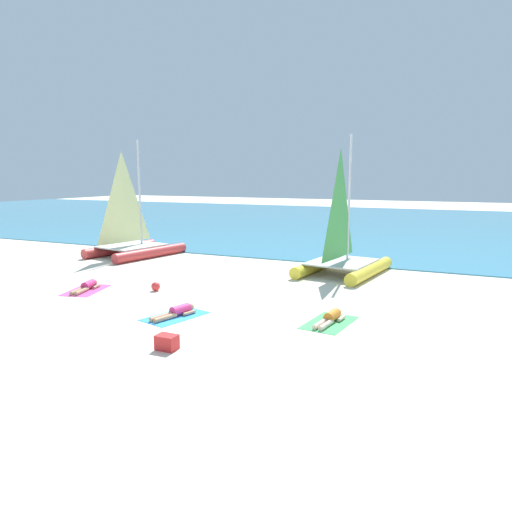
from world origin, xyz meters
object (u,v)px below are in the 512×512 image
Objects in this scene: sailboat_yellow at (342,254)px; towel_middle at (175,316)px; towel_left at (86,290)px; sunbather_left at (87,286)px; towel_right at (329,323)px; cooler_box at (167,342)px; beach_ball at (156,286)px; sunbather_right at (330,318)px; sailboat_red at (133,239)px; sunbather_middle at (177,312)px.

towel_middle is (-2.95, -8.04, -0.86)m from sailboat_yellow.
towel_left is (-7.73, -6.66, -0.86)m from sailboat_yellow.
sunbather_left is 0.82× the size of towel_right.
sunbather_left is (-0.02, 0.06, 0.13)m from towel_left.
cooler_box reaches higher than towel_middle.
towel_left is at bearing -157.22° from beach_ball.
sunbather_right is at bearing -8.57° from beach_ball.
towel_middle is 4.50m from towel_right.
towel_right is at bearing -90.00° from sunbather_right.
cooler_box is at bearing -122.04° from sunbather_right.
sailboat_red is at bearing 151.12° from towel_right.
sailboat_red is 3.11× the size of towel_middle.
cooler_box reaches higher than sunbather_right.
sailboat_red reaches higher than sunbather_middle.
sunbather_right is at bearing 31.66° from sunbather_middle.
beach_ball reaches higher than towel_middle.
sailboat_yellow is 10.24m from towel_left.
sunbather_left is at bearing 104.72° from towel_left.
cooler_box reaches higher than sunbather_left.
sunbather_middle is 4.49m from sunbather_right.
towel_middle is 5.87× the size of beach_ball.
sunbather_right is (12.33, -6.73, -0.75)m from sailboat_red.
sailboat_yellow is at bearing 81.18° from cooler_box.
sailboat_red is 3.80× the size of sunbather_left.
sailboat_yellow is 3.70× the size of sunbather_right.
towel_left is 5.87× the size of beach_ball.
sailboat_yellow is 7.85m from beach_ball.
sailboat_yellow is 6.87m from sunbather_right.
sailboat_red reaches higher than sunbather_left.
sailboat_yellow is at bearing 46.48° from beach_ball.
towel_middle and towel_right have the same top height.
beach_ball is at bearing -34.70° from sailboat_red.
sailboat_red is at bearing 149.98° from sunbather_middle.
cooler_box is at bearing -46.43° from sunbather_left.
towel_middle is at bearing -44.30° from beach_ball.
sunbather_left is 9.11m from towel_right.
sunbather_middle is at bearing 75.03° from towel_middle.
beach_ball is at bearing 178.25° from sunbather_right.
towel_middle is at bearing -155.78° from sunbather_right.
beach_ball is (2.37, 0.92, 0.03)m from sunbather_left.
towel_left is 9.10m from towel_right.
sunbather_left is (3.21, -6.63, -0.75)m from sailboat_red.
sailboat_red reaches higher than sailboat_yellow.
sunbather_left is 9.12m from sunbather_right.
sailboat_yellow is at bearing 84.76° from sunbather_middle.
sunbather_middle is 3.37m from beach_ball.
towel_left is 4.98m from towel_middle.
sailboat_yellow reaches higher than sunbather_middle.
beach_ball is (2.35, 0.99, 0.16)m from towel_left.
sunbather_middle is (4.80, -1.32, 0.13)m from towel_left.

